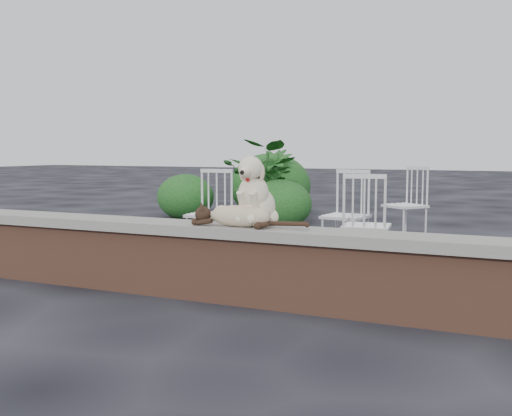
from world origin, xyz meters
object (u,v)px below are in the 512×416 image
at_px(chair_b, 346,215).
at_px(potted_plant_a, 264,182).
at_px(chair_d, 405,204).
at_px(potted_plant_b, 273,184).
at_px(dog, 257,190).
at_px(chair_a, 209,213).
at_px(cat, 239,215).
at_px(chair_c, 366,224).

bearing_deg(chair_b, potted_plant_a, 137.28).
distance_m(chair_d, potted_plant_b, 3.01).
xyz_separation_m(dog, chair_b, (0.16, 1.92, -0.38)).
bearing_deg(dog, chair_a, 130.91).
relative_size(dog, cat, 0.50).
relative_size(dog, potted_plant_a, 0.41).
height_order(chair_b, potted_plant_a, potted_plant_a).
distance_m(dog, potted_plant_a, 4.63).
xyz_separation_m(chair_a, potted_plant_b, (-0.76, 3.59, 0.11)).
bearing_deg(chair_b, potted_plant_b, 131.75).
bearing_deg(chair_b, cat, -89.09).
bearing_deg(cat, potted_plant_a, 112.47).
xyz_separation_m(chair_a, potted_plant_a, (-0.57, 2.79, 0.18)).
xyz_separation_m(dog, cat, (-0.08, -0.15, -0.18)).
bearing_deg(cat, potted_plant_b, 111.28).
bearing_deg(chair_d, cat, -61.76).
relative_size(chair_a, chair_b, 1.00).
bearing_deg(dog, cat, -116.79).
height_order(chair_a, potted_plant_a, potted_plant_a).
relative_size(chair_d, potted_plant_b, 0.81).
distance_m(chair_c, potted_plant_a, 3.84).
height_order(cat, chair_c, chair_c).
height_order(chair_a, potted_plant_b, potted_plant_b).
bearing_deg(chair_b, chair_c, -53.17).
distance_m(cat, potted_plant_b, 5.55).
distance_m(cat, potted_plant_a, 4.73).
xyz_separation_m(chair_c, potted_plant_a, (-2.34, 3.04, 0.18)).
height_order(dog, potted_plant_b, potted_plant_b).
relative_size(chair_a, chair_d, 1.00).
height_order(dog, potted_plant_a, potted_plant_a).
xyz_separation_m(dog, potted_plant_a, (-1.79, 4.26, -0.20)).
distance_m(chair_a, chair_c, 1.79).
distance_m(chair_b, potted_plant_a, 3.06).
height_order(dog, chair_d, dog).
bearing_deg(potted_plant_b, chair_a, -78.10).
xyz_separation_m(cat, chair_a, (-1.14, 1.62, -0.20)).
height_order(dog, chair_b, dog).
height_order(cat, chair_b, chair_b).
relative_size(cat, potted_plant_b, 0.93).
height_order(cat, potted_plant_a, potted_plant_a).
bearing_deg(chair_c, potted_plant_b, -63.56).
bearing_deg(chair_d, dog, -60.85).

